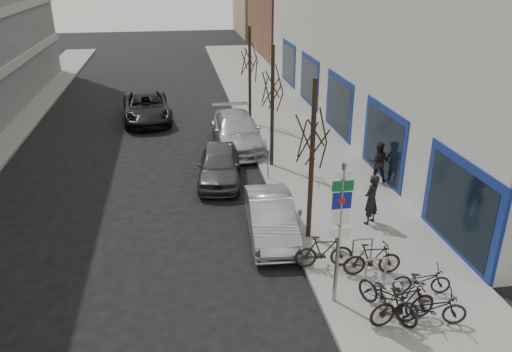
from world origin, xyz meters
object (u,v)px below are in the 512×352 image
object	(u,v)px
bike_rack	(376,268)
meter_back	(249,123)
meter_mid	(268,161)
lane_car	(146,107)
parked_car_mid	(219,165)
tree_mid	(273,78)
bike_near_right	(403,304)
highway_sign_pole	(340,226)
tree_near	(314,123)
tree_far	(250,53)
bike_far_inner	(372,259)
parked_car_back	(237,131)
bike_mid_inner	(324,251)
meter_front	(300,224)
pedestrian_near	(371,199)
pedestrian_far	(378,161)
bike_near_left	(388,294)
parked_car_front	(271,218)
bike_mid_curb	(422,278)
bike_far_curb	(431,305)

from	to	relation	value
bike_rack	meter_back	distance (m)	13.50
meter_mid	lane_car	distance (m)	11.28
parked_car_mid	tree_mid	bearing A→B (deg)	31.24
tree_mid	bike_near_right	distance (m)	11.70
meter_back	bike_near_right	size ratio (longest dim) A/B	0.67
bike_rack	highway_sign_pole	bearing A→B (deg)	-156.41
bike_rack	tree_near	distance (m)	4.66
tree_far	meter_back	size ratio (longest dim) A/B	4.33
meter_back	bike_far_inner	xyz separation A→B (m)	(1.71, -12.97, -0.24)
parked_car_mid	parked_car_back	size ratio (longest dim) A/B	0.76
tree_mid	bike_mid_inner	bearing A→B (deg)	-90.21
meter_front	parked_car_mid	size ratio (longest dim) A/B	0.30
pedestrian_near	bike_rack	bearing A→B (deg)	34.76
meter_front	pedestrian_near	bearing A→B (deg)	20.21
pedestrian_near	lane_car	bearing A→B (deg)	-96.77
pedestrian_far	tree_mid	bearing A→B (deg)	-14.12
tree_mid	tree_near	bearing A→B (deg)	-90.00
bike_rack	pedestrian_far	distance (m)	7.48
tree_near	meter_back	distance (m)	10.98
bike_near_left	bike_near_right	xyz separation A→B (m)	(0.23, -0.41, -0.02)
pedestrian_far	parked_car_back	bearing A→B (deg)	-28.99
bike_near_left	bike_mid_inner	world-z (taller)	bike_near_left
tree_mid	parked_car_front	distance (m)	7.04
meter_mid	bike_mid_curb	size ratio (longest dim) A/B	0.79
bike_far_inner	meter_mid	bearing A→B (deg)	16.20
highway_sign_pole	pedestrian_far	bearing A→B (deg)	60.81
pedestrian_far	tree_near	bearing A→B (deg)	62.70
highway_sign_pole	parked_car_front	size ratio (longest dim) A/B	0.99
bike_near_left	lane_car	world-z (taller)	lane_car
bike_rack	pedestrian_far	size ratio (longest dim) A/B	1.30
bike_mid_inner	pedestrian_far	distance (m)	7.14
meter_back	bike_mid_inner	bearing A→B (deg)	-88.05
tree_mid	pedestrian_near	world-z (taller)	tree_mid
tree_mid	parked_car_front	xyz separation A→B (m)	(-1.20, -6.05, -3.40)
tree_far	parked_car_back	distance (m)	4.93
meter_front	lane_car	xyz separation A→B (m)	(-5.41, 15.40, -0.13)
bike_far_curb	pedestrian_far	bearing A→B (deg)	-0.11
bike_far_inner	bike_mid_curb	bearing A→B (deg)	-132.90
bike_far_curb	bike_far_inner	distance (m)	2.38
bike_rack	pedestrian_near	bearing A→B (deg)	71.31
bike_mid_inner	parked_car_back	size ratio (longest dim) A/B	0.32
bike_near_right	bike_far_curb	world-z (taller)	bike_near_right
tree_mid	meter_back	distance (m)	5.13
meter_back	meter_mid	bearing A→B (deg)	-90.00
meter_front	lane_car	bearing A→B (deg)	109.35
highway_sign_pole	meter_back	world-z (taller)	highway_sign_pole
bike_mid_inner	bike_far_inner	bearing A→B (deg)	-110.14
bike_mid_inner	parked_car_back	distance (m)	11.45
highway_sign_pole	meter_front	bearing A→B (deg)	94.75
bike_rack	tree_near	world-z (taller)	tree_near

